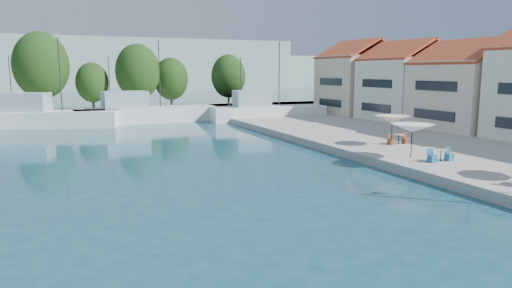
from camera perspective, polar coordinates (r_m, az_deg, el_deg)
name	(u,v)px	position (r m, az deg, el deg)	size (l,w,h in m)	color
quay_right	(477,137)	(45.88, 25.87, 0.84)	(32.00, 92.00, 0.60)	#9D968D
quay_far	(97,114)	(67.11, -19.28, 3.59)	(90.00, 16.00, 0.60)	#9D968D
hill_east	(200,71)	(187.21, -6.96, 9.01)	(140.00, 40.00, 12.00)	#9BA99C
building_04	(470,83)	(49.00, 25.15, 6.91)	(9.00, 8.80, 9.20)	beige
building_05	(406,79)	(55.41, 18.19, 7.72)	(8.40, 8.80, 9.70)	silver
building_06	(359,76)	(62.46, 12.71, 8.28)	(9.00, 8.80, 10.20)	beige
trawler_02	(45,118)	(55.75, -24.85, 3.02)	(15.51, 8.35, 10.20)	white
trawler_03	(143,114)	(56.93, -13.90, 3.71)	(17.12, 5.40, 10.20)	silver
trawler_04	(265,112)	(57.49, 1.18, 4.03)	(14.70, 4.97, 10.20)	white
tree_04	(41,65)	(70.42, -25.29, 8.88)	(7.40, 7.40, 10.96)	#3F2B19
tree_05	(92,83)	(70.23, -19.79, 7.24)	(4.59, 4.59, 6.80)	#3F2B19
tree_06	(138,72)	(69.39, -14.57, 8.75)	(6.41, 6.41, 9.49)	#3F2B19
tree_07	(171,79)	(71.23, -10.59, 8.01)	(5.13, 5.13, 7.59)	#3F2B19
tree_08	(228,76)	(74.49, -3.47, 8.47)	(5.55, 5.55, 8.21)	#3F2B19
umbrella_white	(412,128)	(30.98, 18.95, 1.91)	(2.82, 2.82, 2.21)	black
umbrella_cream	(392,119)	(35.90, 16.67, 3.01)	(2.67, 2.67, 2.25)	black
cafe_table_02	(441,157)	(30.62, 22.09, -1.51)	(1.82, 0.70, 0.76)	black
cafe_table_03	(398,140)	(36.80, 17.38, 0.43)	(1.82, 0.70, 0.76)	black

